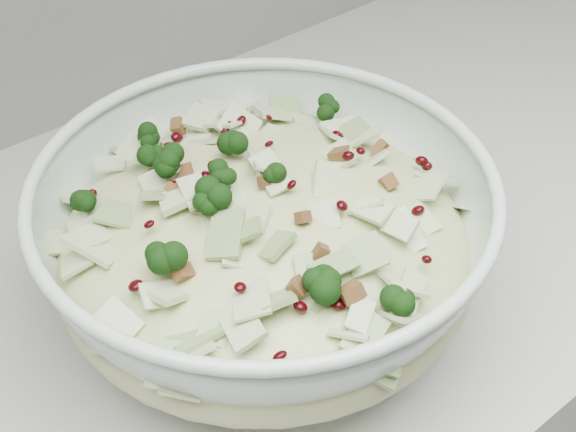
% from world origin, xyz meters
% --- Properties ---
extents(mixing_bowl, '(0.46, 0.46, 0.14)m').
position_xyz_m(mixing_bowl, '(0.41, 1.62, 0.97)').
color(mixing_bowl, silver).
rests_on(mixing_bowl, counter).
extents(salad, '(0.46, 0.46, 0.14)m').
position_xyz_m(salad, '(0.41, 1.62, 1.00)').
color(salad, '#B4BF83').
rests_on(salad, mixing_bowl).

